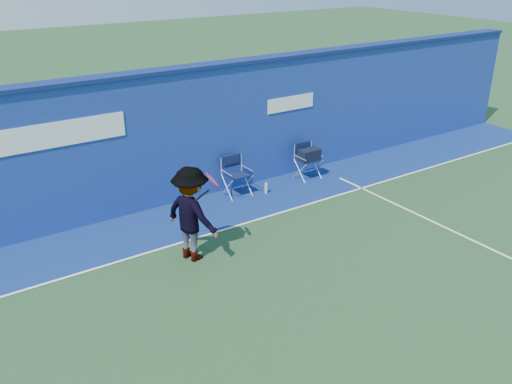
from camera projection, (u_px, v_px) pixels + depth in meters
ground at (297, 317)px, 8.67m from camera, size 80.00×80.00×0.00m
stadium_wall at (155, 140)px, 12.00m from camera, size 24.00×0.50×3.08m
out_of_bounds_strip at (181, 220)px, 11.79m from camera, size 24.00×1.80×0.01m
court_lines at (275, 298)px, 9.12m from camera, size 24.00×12.00×0.01m
directors_chair_left at (237, 183)px, 12.93m from camera, size 0.56×0.52×0.96m
directors_chair_right at (308, 164)px, 13.87m from camera, size 0.54×0.49×0.91m
water_bottle at (266, 188)px, 13.08m from camera, size 0.07×0.07×0.26m
tennis_player at (191, 214)px, 10.00m from camera, size 1.09×1.34×1.84m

